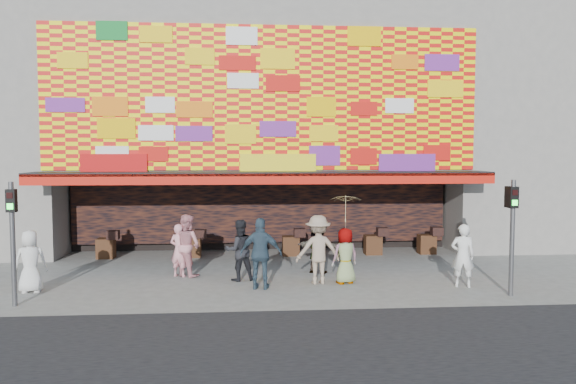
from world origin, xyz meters
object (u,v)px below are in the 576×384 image
at_px(ped_d, 318,250).
at_px(ped_g, 345,256).
at_px(ped_e, 261,254).
at_px(ped_f, 318,248).
at_px(ped_c, 239,250).
at_px(ped_h, 463,256).
at_px(signal_right, 512,224).
at_px(ped_i, 187,245).
at_px(ped_a, 30,261).
at_px(signal_left, 12,229).
at_px(parasol, 346,209).
at_px(ped_b, 179,250).

bearing_deg(ped_d, ped_g, 171.74).
bearing_deg(ped_e, ped_f, -122.20).
height_order(ped_c, ped_g, ped_c).
bearing_deg(ped_f, ped_d, 110.39).
relative_size(ped_d, ped_h, 1.11).
bearing_deg(ped_h, signal_right, 145.38).
distance_m(ped_d, ped_e, 1.70).
height_order(signal_right, ped_i, signal_right).
bearing_deg(ped_g, ped_c, -29.34).
relative_size(ped_a, ped_e, 0.86).
distance_m(signal_left, ped_h, 11.60).
relative_size(signal_left, ped_i, 1.62).
height_order(ped_c, parasol, parasol).
distance_m(signal_right, parasol, 4.37).
bearing_deg(ped_e, ped_b, -25.00).
bearing_deg(ped_h, ped_f, -15.52).
bearing_deg(ped_c, ped_a, -3.95).
distance_m(signal_right, ped_g, 4.49).
relative_size(signal_left, signal_right, 1.00).
xyz_separation_m(ped_f, ped_i, (-3.97, -0.13, 0.17)).
height_order(signal_right, parasol, signal_right).
distance_m(ped_h, ped_i, 7.96).
xyz_separation_m(signal_left, ped_e, (5.98, 1.21, -0.89)).
height_order(ped_e, parasol, parasol).
height_order(signal_left, ped_c, signal_left).
bearing_deg(ped_a, ped_g, 173.74).
relative_size(ped_c, ped_e, 0.91).
xyz_separation_m(signal_left, ped_i, (3.81, 3.02, -0.93)).
height_order(ped_h, ped_i, ped_i).
height_order(ped_a, ped_h, ped_h).
relative_size(ped_b, parasol, 0.89).
relative_size(ped_d, ped_i, 1.04).
bearing_deg(ped_i, ped_b, 60.49).
height_order(ped_b, ped_f, ped_b).
bearing_deg(ped_a, ped_f, -175.62).
distance_m(ped_a, ped_g, 8.48).
xyz_separation_m(ped_e, ped_i, (-2.17, 1.80, -0.04)).
bearing_deg(ped_h, ped_e, 12.11).
relative_size(ped_e, ped_g, 1.23).
distance_m(ped_d, parasol, 1.38).
bearing_deg(signal_left, ped_b, 39.18).
bearing_deg(ped_f, ped_a, 40.48).
xyz_separation_m(ped_b, ped_f, (4.18, 0.21, -0.03)).
bearing_deg(ped_b, ped_h, -170.28).
bearing_deg(ped_b, signal_right, -175.07).
relative_size(ped_f, ped_g, 0.96).
bearing_deg(ped_f, parasol, 139.36).
xyz_separation_m(signal_right, ped_d, (-4.80, 1.72, -0.89)).
xyz_separation_m(ped_d, ped_e, (-1.62, -0.51, 0.00)).
distance_m(ped_a, ped_b, 4.03).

